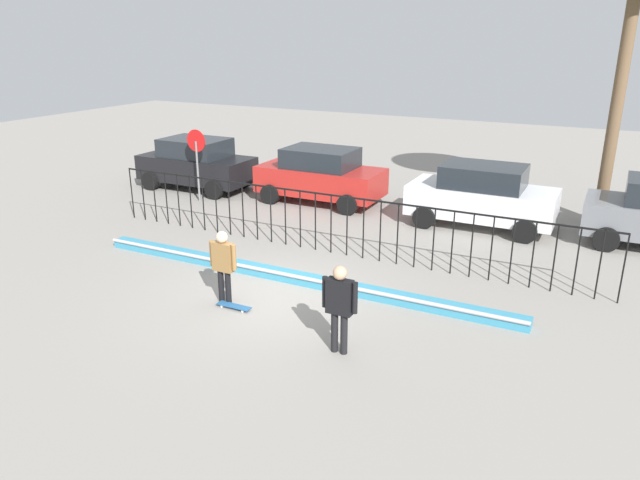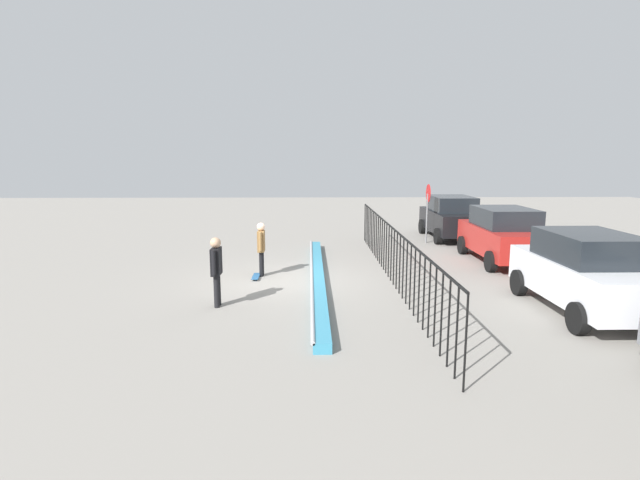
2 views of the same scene
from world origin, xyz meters
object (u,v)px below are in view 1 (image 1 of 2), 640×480
camera_operator (340,302)px  parked_car_red (320,175)px  parked_car_black (196,163)px  parked_car_white (482,196)px  stop_sign (197,155)px  skateboard (234,306)px  skateboarder (223,261)px

camera_operator → parked_car_red: size_ratio=0.40×
parked_car_black → parked_car_white: same height
camera_operator → stop_sign: size_ratio=0.69×
camera_operator → skateboard: bearing=-4.4°
skateboard → stop_sign: stop_sign is taller
skateboard → parked_car_black: parked_car_black is taller
skateboarder → skateboard: (0.32, -0.15, -0.93)m
parked_car_red → stop_sign: 4.30m
skateboard → parked_car_black: (-7.16, 7.97, 0.91)m
skateboarder → stop_sign: stop_sign is taller
skateboard → parked_car_black: 10.76m
parked_car_black → camera_operator: bearing=-36.4°
skateboarder → parked_car_black: 10.39m
skateboard → parked_car_white: 8.88m
parked_car_red → stop_sign: bearing=-158.5°
skateboarder → parked_car_black: (-6.84, 7.82, -0.02)m
parked_car_black → stop_sign: stop_sign is taller
parked_car_red → stop_sign: stop_sign is taller
camera_operator → skateboarder: bearing=-5.6°
camera_operator → parked_car_white: size_ratio=0.40×
parked_car_black → stop_sign: bearing=-45.5°
stop_sign → skateboard: bearing=-47.7°
skateboard → parked_car_white: parked_car_white is taller
camera_operator → parked_car_black: parked_car_black is taller
parked_car_black → stop_sign: size_ratio=1.72×
skateboarder → stop_sign: size_ratio=0.66×
parked_car_white → skateboard: bearing=-111.0°
skateboarder → skateboard: bearing=-12.6°
camera_operator → parked_car_white: bearing=-85.5°
parked_car_red → parked_car_white: same height
parked_car_white → skateboarder: bearing=-113.3°
parked_car_black → parked_car_white: size_ratio=1.00×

